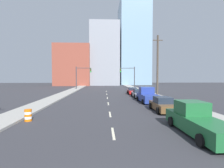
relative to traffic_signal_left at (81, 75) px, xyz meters
The scene contains 20 objects.
sidewalk_left 5.71m from the traffic_signal_left, 113.25° to the left, with size 2.76×99.17×0.18m.
sidewalk_right 16.51m from the traffic_signal_left, 13.50° to the left, with size 2.76×99.17×0.18m.
lane_stripe_at_8m 38.52m from the traffic_signal_left, 79.49° to the right, with size 0.16×2.40×0.01m, color beige.
lane_stripe_at_14m 33.12m from the traffic_signal_left, 77.73° to the right, with size 0.16×2.40×0.01m, color beige.
lane_stripe_at_20m 26.81m from the traffic_signal_left, 74.72° to the right, with size 0.16×2.40×0.01m, color beige.
lane_stripe_at_26m 21.09m from the traffic_signal_left, 70.27° to the right, with size 0.16×2.40×0.01m, color beige.
lane_stripe_at_33m 15.32m from the traffic_signal_left, 61.75° to the right, with size 0.16×2.40×0.01m, color beige.
lane_stripe_at_39m 10.41m from the traffic_signal_left, 43.16° to the right, with size 0.16×2.40×0.01m, color beige.
building_brick_left 27.01m from the traffic_signal_left, 103.12° to the left, with size 14.00×16.00×16.32m.
building_office_center 31.99m from the traffic_signal_left, 77.33° to the left, with size 12.00×20.00×25.78m.
building_glass_right 42.24m from the traffic_signal_left, 59.27° to the left, with size 13.00×20.00×37.80m.
traffic_signal_left is the anchor object (origin of this frame).
traffic_signal_right 13.81m from the traffic_signal_left, ahead, with size 4.25×0.35×6.34m.
utility_pole_right_mid 25.16m from the traffic_signal_left, 52.50° to the right, with size 1.60×0.32×10.36m.
traffic_barrel 34.52m from the traffic_signal_left, 89.47° to the right, with size 0.56×0.56×0.95m.
pickup_truck_green 40.02m from the traffic_signal_left, 72.10° to the right, with size 2.24×6.10×1.94m.
sedan_brown 33.51m from the traffic_signal_left, 68.04° to the right, with size 2.06×4.42×1.49m.
pickup_truck_blue 27.63m from the traffic_signal_left, 62.78° to the right, with size 2.48×5.48×2.09m.
sedan_silver 22.87m from the traffic_signal_left, 56.83° to the right, with size 2.13×4.61×1.45m.
sedan_red 18.16m from the traffic_signal_left, 46.38° to the right, with size 2.16×4.63×1.35m.
Camera 1 is at (-0.58, -2.67, 3.57)m, focal length 28.00 mm.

